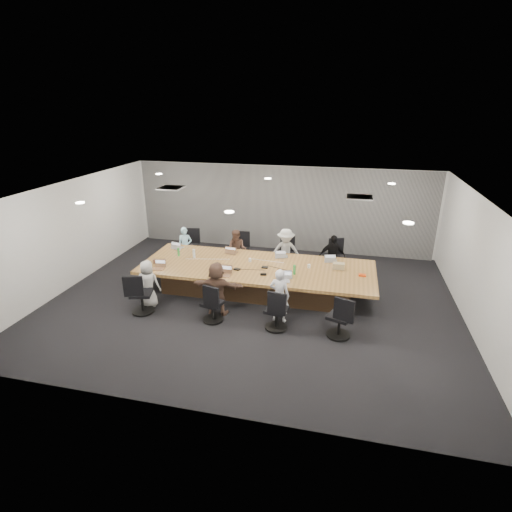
% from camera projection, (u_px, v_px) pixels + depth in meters
% --- Properties ---
extents(floor, '(10.00, 8.00, 0.00)m').
position_uv_depth(floor, '(252.00, 300.00, 10.14)').
color(floor, black).
rests_on(floor, ground).
extents(ceiling, '(10.00, 8.00, 0.00)m').
position_uv_depth(ceiling, '(252.00, 191.00, 9.13)').
color(ceiling, white).
rests_on(ceiling, wall_back).
extents(wall_back, '(10.00, 0.00, 2.80)m').
position_uv_depth(wall_back, '(281.00, 208.00, 13.27)').
color(wall_back, '#BDBCBC').
rests_on(wall_back, ground).
extents(wall_front, '(10.00, 0.00, 2.80)m').
position_uv_depth(wall_front, '(189.00, 337.00, 6.00)').
color(wall_front, '#BDBCBC').
rests_on(wall_front, ground).
extents(wall_left, '(0.00, 8.00, 2.80)m').
position_uv_depth(wall_left, '(72.00, 234.00, 10.70)').
color(wall_left, '#BDBCBC').
rests_on(wall_left, ground).
extents(wall_right, '(0.00, 8.00, 2.80)m').
position_uv_depth(wall_right, '(478.00, 267.00, 8.57)').
color(wall_right, '#BDBCBC').
rests_on(wall_right, ground).
extents(curtain, '(9.80, 0.04, 2.80)m').
position_uv_depth(curtain, '(280.00, 209.00, 13.19)').
color(curtain, slate).
rests_on(curtain, ground).
extents(conference_table, '(6.00, 2.20, 0.74)m').
position_uv_depth(conference_table, '(257.00, 278.00, 10.45)').
color(conference_table, '#4C3320').
rests_on(conference_table, ground).
extents(chair_0, '(0.63, 0.63, 0.81)m').
position_uv_depth(chair_0, '(190.00, 248.00, 12.54)').
color(chair_0, black).
rests_on(chair_0, ground).
extents(chair_1, '(0.60, 0.60, 0.84)m').
position_uv_depth(chair_1, '(240.00, 252.00, 12.18)').
color(chair_1, black).
rests_on(chair_1, ground).
extents(chair_2, '(0.62, 0.62, 0.81)m').
position_uv_depth(chair_2, '(287.00, 256.00, 11.88)').
color(chair_2, black).
rests_on(chair_2, ground).
extents(chair_3, '(0.71, 0.71, 0.83)m').
position_uv_depth(chair_3, '(332.00, 260.00, 11.59)').
color(chair_3, black).
rests_on(chair_3, ground).
extents(chair_4, '(0.69, 0.69, 0.83)m').
position_uv_depth(chair_4, '(142.00, 296.00, 9.41)').
color(chair_4, black).
rests_on(chair_4, ground).
extents(chair_5, '(0.61, 0.61, 0.74)m').
position_uv_depth(chair_5, '(212.00, 306.00, 9.05)').
color(chair_5, black).
rests_on(chair_5, ground).
extents(chair_6, '(0.61, 0.61, 0.77)m').
position_uv_depth(chair_6, '(276.00, 313.00, 8.73)').
color(chair_6, black).
rests_on(chair_6, ground).
extents(chair_7, '(0.69, 0.69, 0.80)m').
position_uv_depth(chair_7, '(339.00, 320.00, 8.44)').
color(chair_7, black).
rests_on(chair_7, ground).
extents(person_0, '(0.49, 0.38, 1.19)m').
position_uv_depth(person_0, '(185.00, 246.00, 12.15)').
color(person_0, '#9CD3E9').
rests_on(person_0, ground).
extents(laptop_0, '(0.36, 0.28, 0.02)m').
position_uv_depth(laptop_0, '(177.00, 248.00, 11.60)').
color(laptop_0, '#B2B2B7').
rests_on(laptop_0, conference_table).
extents(person_1, '(0.61, 0.49, 1.23)m').
position_uv_depth(person_1, '(237.00, 250.00, 11.79)').
color(person_1, brown).
rests_on(person_1, ground).
extents(laptop_1, '(0.36, 0.26, 0.02)m').
position_uv_depth(laptop_1, '(232.00, 252.00, 11.24)').
color(laptop_1, '#8C6647').
rests_on(laptop_1, conference_table).
extents(person_2, '(0.95, 0.64, 1.36)m').
position_uv_depth(person_2, '(286.00, 252.00, 11.46)').
color(person_2, '#A0A2A0').
rests_on(person_2, ground).
extents(laptop_2, '(0.33, 0.26, 0.02)m').
position_uv_depth(laptop_2, '(282.00, 256.00, 10.93)').
color(laptop_2, '#B2B2B7').
rests_on(laptop_2, conference_table).
extents(person_3, '(0.80, 0.46, 1.28)m').
position_uv_depth(person_3, '(332.00, 257.00, 11.19)').
color(person_3, black).
rests_on(person_3, ground).
extents(laptop_3, '(0.33, 0.25, 0.02)m').
position_uv_depth(laptop_3, '(331.00, 260.00, 10.65)').
color(laptop_3, '#B2B2B7').
rests_on(laptop_3, conference_table).
extents(person_4, '(0.61, 0.44, 1.18)m').
position_uv_depth(person_4, '(148.00, 284.00, 9.67)').
color(person_4, '#AEAEAE').
rests_on(person_4, ground).
extents(laptop_4, '(0.31, 0.24, 0.02)m').
position_uv_depth(laptop_4, '(158.00, 269.00, 10.11)').
color(laptop_4, '#8C6647').
rests_on(laptop_4, conference_table).
extents(person_5, '(1.22, 0.44, 1.30)m').
position_uv_depth(person_5, '(217.00, 289.00, 9.27)').
color(person_5, brown).
rests_on(person_5, ground).
extents(laptop_5, '(0.33, 0.23, 0.02)m').
position_uv_depth(laptop_5, '(224.00, 275.00, 9.73)').
color(laptop_5, '#8C6647').
rests_on(laptop_5, conference_table).
extents(person_6, '(0.51, 0.38, 1.28)m').
position_uv_depth(person_6, '(279.00, 296.00, 8.96)').
color(person_6, silver).
rests_on(person_6, ground).
extents(laptop_6, '(0.32, 0.25, 0.02)m').
position_uv_depth(laptop_6, '(284.00, 281.00, 9.42)').
color(laptop_6, '#B2B2B7').
rests_on(laptop_6, conference_table).
extents(bottle_green_left, '(0.07, 0.07, 0.23)m').
position_uv_depth(bottle_green_left, '(179.00, 252.00, 10.95)').
color(bottle_green_left, '#2F8A39').
rests_on(bottle_green_left, conference_table).
extents(bottle_green_right, '(0.07, 0.07, 0.24)m').
position_uv_depth(bottle_green_right, '(294.00, 270.00, 9.78)').
color(bottle_green_right, '#2F8A39').
rests_on(bottle_green_right, conference_table).
extents(bottle_clear, '(0.10, 0.10, 0.24)m').
position_uv_depth(bottle_clear, '(194.00, 253.00, 10.83)').
color(bottle_clear, silver).
rests_on(bottle_clear, conference_table).
extents(cup_white_far, '(0.10, 0.10, 0.09)m').
position_uv_depth(cup_white_far, '(250.00, 260.00, 10.58)').
color(cup_white_far, white).
rests_on(cup_white_far, conference_table).
extents(cup_white_near, '(0.10, 0.10, 0.09)m').
position_uv_depth(cup_white_near, '(309.00, 266.00, 10.18)').
color(cup_white_near, white).
rests_on(cup_white_near, conference_table).
extents(mug_brown, '(0.13, 0.13, 0.12)m').
position_uv_depth(mug_brown, '(155.00, 261.00, 10.46)').
color(mug_brown, brown).
rests_on(mug_brown, conference_table).
extents(mic_left, '(0.18, 0.14, 0.03)m').
position_uv_depth(mic_left, '(237.00, 269.00, 10.08)').
color(mic_left, black).
rests_on(mic_left, conference_table).
extents(mic_right, '(0.16, 0.11, 0.03)m').
position_uv_depth(mic_right, '(265.00, 267.00, 10.19)').
color(mic_right, black).
rests_on(mic_right, conference_table).
extents(stapler, '(0.16, 0.07, 0.06)m').
position_uv_depth(stapler, '(263.00, 274.00, 9.75)').
color(stapler, black).
rests_on(stapler, conference_table).
extents(canvas_bag, '(0.29, 0.18, 0.16)m').
position_uv_depth(canvas_bag, '(339.00, 266.00, 10.11)').
color(canvas_bag, tan).
rests_on(canvas_bag, conference_table).
extents(snack_packet, '(0.18, 0.12, 0.04)m').
position_uv_depth(snack_packet, '(362.00, 275.00, 9.72)').
color(snack_packet, '#DD420F').
rests_on(snack_packet, conference_table).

